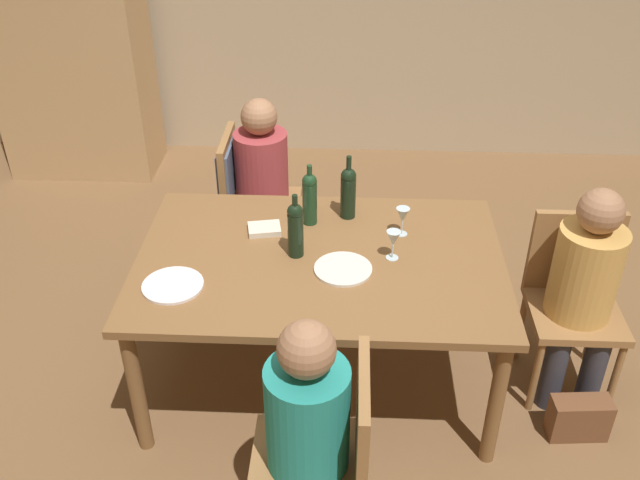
# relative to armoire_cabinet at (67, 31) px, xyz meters

# --- Properties ---
(ground_plane) EXTENTS (10.00, 10.00, 0.00)m
(ground_plane) POSITION_rel_armoire_cabinet_xyz_m (1.97, -2.33, -1.10)
(ground_plane) COLOR brown
(armoire_cabinet) EXTENTS (1.18, 0.62, 2.18)m
(armoire_cabinet) POSITION_rel_armoire_cabinet_xyz_m (0.00, 0.00, 0.00)
(armoire_cabinet) COLOR tan
(armoire_cabinet) RESTS_ON ground_plane
(dining_table) EXTENTS (1.74, 1.16, 0.75)m
(dining_table) POSITION_rel_armoire_cabinet_xyz_m (1.97, -2.33, -0.42)
(dining_table) COLOR brown
(dining_table) RESTS_ON ground_plane
(chair_far_left) EXTENTS (0.46, 0.44, 0.92)m
(chair_far_left) POSITION_rel_armoire_cabinet_xyz_m (1.46, -1.37, -0.50)
(chair_far_left) COLOR olive
(chair_far_left) RESTS_ON ground_plane
(chair_near) EXTENTS (0.44, 0.44, 0.92)m
(chair_near) POSITION_rel_armoire_cabinet_xyz_m (2.06, -3.29, -0.56)
(chair_near) COLOR olive
(chair_near) RESTS_ON ground_plane
(chair_right_end) EXTENTS (0.44, 0.44, 0.92)m
(chair_right_end) POSITION_rel_armoire_cabinet_xyz_m (3.22, -2.24, -0.56)
(chair_right_end) COLOR olive
(chair_right_end) RESTS_ON ground_plane
(person_woman_host) EXTENTS (0.36, 0.32, 1.15)m
(person_woman_host) POSITION_rel_armoire_cabinet_xyz_m (1.61, -1.37, -0.43)
(person_woman_host) COLOR #33333D
(person_woman_host) RESTS_ON ground_plane
(person_man_bearded) EXTENTS (0.36, 0.31, 1.15)m
(person_man_bearded) POSITION_rel_armoire_cabinet_xyz_m (1.95, -3.29, -0.44)
(person_man_bearded) COLOR #33333D
(person_man_bearded) RESTS_ON ground_plane
(person_man_guest) EXTENTS (0.31, 0.36, 1.15)m
(person_man_guest) POSITION_rel_armoire_cabinet_xyz_m (3.22, -2.36, -0.43)
(person_man_guest) COLOR #33333D
(person_man_guest) RESTS_ON ground_plane
(wine_bottle_tall_green) EXTENTS (0.07, 0.07, 0.33)m
(wine_bottle_tall_green) POSITION_rel_armoire_cabinet_xyz_m (1.90, -2.02, -0.19)
(wine_bottle_tall_green) COLOR #19381E
(wine_bottle_tall_green) RESTS_ON dining_table
(wine_bottle_dark_red) EXTENTS (0.08, 0.08, 0.33)m
(wine_bottle_dark_red) POSITION_rel_armoire_cabinet_xyz_m (1.86, -2.31, -0.19)
(wine_bottle_dark_red) COLOR black
(wine_bottle_dark_red) RESTS_ON dining_table
(wine_bottle_short_olive) EXTENTS (0.08, 0.08, 0.34)m
(wine_bottle_short_olive) POSITION_rel_armoire_cabinet_xyz_m (2.10, -1.95, -0.19)
(wine_bottle_short_olive) COLOR black
(wine_bottle_short_olive) RESTS_ON dining_table
(wine_glass_near_left) EXTENTS (0.07, 0.07, 0.15)m
(wine_glass_near_left) POSITION_rel_armoire_cabinet_xyz_m (2.31, -2.32, -0.24)
(wine_glass_near_left) COLOR silver
(wine_glass_near_left) RESTS_ON dining_table
(wine_glass_centre) EXTENTS (0.07, 0.07, 0.15)m
(wine_glass_centre) POSITION_rel_armoire_cabinet_xyz_m (2.37, -2.11, -0.24)
(wine_glass_centre) COLOR silver
(wine_glass_centre) RESTS_ON dining_table
(dinner_plate_host) EXTENTS (0.27, 0.27, 0.01)m
(dinner_plate_host) POSITION_rel_armoire_cabinet_xyz_m (2.08, -2.43, -0.34)
(dinner_plate_host) COLOR silver
(dinner_plate_host) RESTS_ON dining_table
(dinner_plate_guest_left) EXTENTS (0.28, 0.28, 0.01)m
(dinner_plate_guest_left) POSITION_rel_armoire_cabinet_xyz_m (1.32, -2.59, -0.34)
(dinner_plate_guest_left) COLOR white
(dinner_plate_guest_left) RESTS_ON dining_table
(folded_napkin) EXTENTS (0.18, 0.15, 0.03)m
(folded_napkin) POSITION_rel_armoire_cabinet_xyz_m (1.68, -2.12, -0.33)
(folded_napkin) COLOR beige
(folded_napkin) RESTS_ON dining_table
(handbag) EXTENTS (0.29, 0.14, 0.22)m
(handbag) POSITION_rel_armoire_cabinet_xyz_m (3.22, -2.68, -0.99)
(handbag) COLOR brown
(handbag) RESTS_ON ground_plane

